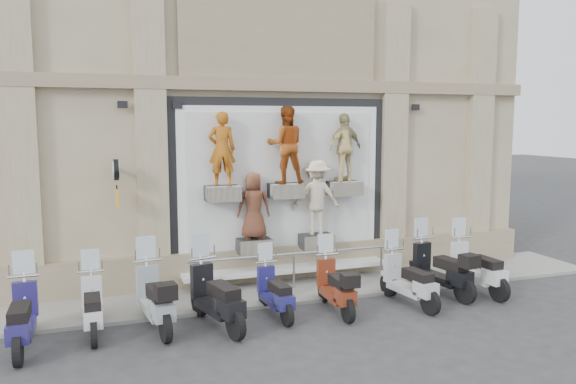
% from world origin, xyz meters
% --- Properties ---
extents(ground, '(90.00, 90.00, 0.00)m').
position_xyz_m(ground, '(0.00, 0.00, 0.00)').
color(ground, '#2E2E31').
rests_on(ground, ground).
extents(sidewalk, '(16.00, 2.20, 0.08)m').
position_xyz_m(sidewalk, '(0.00, 2.10, 0.04)').
color(sidewalk, gray).
rests_on(sidewalk, ground).
extents(building, '(14.00, 8.60, 12.00)m').
position_xyz_m(building, '(0.00, 7.00, 6.00)').
color(building, tan).
rests_on(building, ground).
extents(shop_vitrine, '(5.60, 0.99, 4.30)m').
position_xyz_m(shop_vitrine, '(0.11, 2.74, 2.44)').
color(shop_vitrine, black).
rests_on(shop_vitrine, ground).
extents(guard_rail, '(5.06, 0.10, 0.93)m').
position_xyz_m(guard_rail, '(0.00, 2.00, 0.47)').
color(guard_rail, '#9EA0A5').
rests_on(guard_rail, ground).
extents(clock_sign_bracket, '(0.10, 0.80, 1.02)m').
position_xyz_m(clock_sign_bracket, '(-3.90, 2.47, 2.80)').
color(clock_sign_bracket, black).
rests_on(clock_sign_bracket, ground).
extents(scooter_a, '(0.59, 2.01, 1.63)m').
position_xyz_m(scooter_a, '(-5.64, 0.33, 0.82)').
color(scooter_a, '#1F1856').
rests_on(scooter_a, ground).
extents(scooter_b, '(0.57, 1.86, 1.50)m').
position_xyz_m(scooter_b, '(-4.48, 0.69, 0.75)').
color(scooter_b, silver).
rests_on(scooter_b, ground).
extents(scooter_c, '(0.87, 2.15, 1.70)m').
position_xyz_m(scooter_c, '(-3.33, 0.58, 0.85)').
color(scooter_c, gray).
rests_on(scooter_c, ground).
extents(scooter_d, '(1.14, 2.22, 1.74)m').
position_xyz_m(scooter_d, '(-2.21, 0.28, 0.87)').
color(scooter_d, black).
rests_on(scooter_d, ground).
extents(scooter_e, '(0.63, 1.78, 1.42)m').
position_xyz_m(scooter_e, '(-0.94, 0.52, 0.71)').
color(scooter_e, navy).
rests_on(scooter_e, ground).
extents(scooter_f, '(0.64, 1.92, 1.55)m').
position_xyz_m(scooter_f, '(0.34, 0.36, 0.77)').
color(scooter_f, maroon).
rests_on(scooter_f, ground).
extents(scooter_g, '(0.82, 1.99, 1.57)m').
position_xyz_m(scooter_g, '(2.02, 0.23, 0.79)').
color(scooter_g, '#9FA1A5').
rests_on(scooter_g, ground).
extents(scooter_h, '(0.95, 2.17, 1.70)m').
position_xyz_m(scooter_h, '(3.11, 0.65, 0.85)').
color(scooter_h, black).
rests_on(scooter_h, ground).
extents(scooter_i, '(0.71, 2.09, 1.67)m').
position_xyz_m(scooter_i, '(4.00, 0.51, 0.84)').
color(scooter_i, silver).
rests_on(scooter_i, ground).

